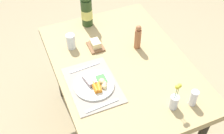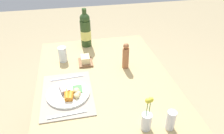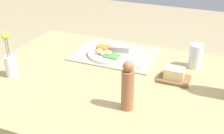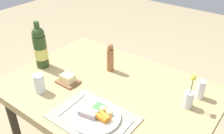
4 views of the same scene
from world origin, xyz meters
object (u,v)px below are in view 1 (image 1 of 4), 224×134
object	(u,v)px
butter_dish	(96,45)
flower_vase	(174,100)
dining_table	(122,72)
dinner_plate	(95,84)
knife	(102,106)
salt_shaker	(194,98)
water_tumbler	(71,42)
wine_bottle	(87,9)
fork	(85,68)
pepper_mill	(138,37)

from	to	relation	value
butter_dish	flower_vase	bearing A→B (deg)	19.17
dining_table	flower_vase	xyz separation A→B (m)	(0.43, 0.13, 0.14)
dinner_plate	flower_vase	world-z (taller)	flower_vase
knife	salt_shaker	world-z (taller)	salt_shaker
flower_vase	water_tumbler	bearing A→B (deg)	-151.82
knife	wine_bottle	bearing A→B (deg)	162.83
dinner_plate	fork	size ratio (longest dim) A/B	1.19
flower_vase	wine_bottle	bearing A→B (deg)	-168.28
salt_shaker	butter_dish	distance (m)	0.76
dinner_plate	wine_bottle	distance (m)	0.64
dining_table	pepper_mill	distance (m)	0.26
fork	salt_shaker	xyz separation A→B (m)	(0.51, 0.48, 0.04)
knife	butter_dish	xyz separation A→B (m)	(-0.50, 0.14, 0.01)
wine_bottle	flower_vase	bearing A→B (deg)	11.72
water_tumbler	knife	bearing A→B (deg)	1.26
dining_table	dinner_plate	distance (m)	0.28
knife	butter_dish	distance (m)	0.52
dining_table	salt_shaker	size ratio (longest dim) A/B	11.26
dinner_plate	water_tumbler	size ratio (longest dim) A/B	2.24
wine_bottle	water_tumbler	bearing A→B (deg)	-42.18
pepper_mill	wine_bottle	xyz separation A→B (m)	(-0.39, -0.23, 0.05)
fork	flower_vase	xyz separation A→B (m)	(0.49, 0.37, 0.06)
dining_table	pepper_mill	world-z (taller)	pepper_mill
dining_table	salt_shaker	bearing A→B (deg)	27.93
pepper_mill	water_tumbler	xyz separation A→B (m)	(-0.18, -0.43, -0.04)
flower_vase	dinner_plate	bearing A→B (deg)	-131.71
pepper_mill	flower_vase	bearing A→B (deg)	-4.16
salt_shaker	butter_dish	bearing A→B (deg)	-153.16
dinner_plate	butter_dish	size ratio (longest dim) A/B	1.92
dining_table	wine_bottle	bearing A→B (deg)	-172.32
dinner_plate	wine_bottle	xyz separation A→B (m)	(-0.61, 0.17, 0.12)
water_tumbler	salt_shaker	distance (m)	0.89
water_tumbler	flower_vase	xyz separation A→B (m)	(0.72, 0.39, 0.02)
salt_shaker	dinner_plate	bearing A→B (deg)	-125.73
salt_shaker	water_tumbler	bearing A→B (deg)	-145.95
water_tumbler	salt_shaker	xyz separation A→B (m)	(0.74, 0.50, 0.00)
dinner_plate	fork	world-z (taller)	dinner_plate
fork	wine_bottle	size ratio (longest dim) A/B	0.67
dinner_plate	salt_shaker	size ratio (longest dim) A/B	2.34
fork	water_tumbler	size ratio (longest dim) A/B	1.88
pepper_mill	salt_shaker	distance (m)	0.57
butter_dish	dining_table	bearing A→B (deg)	24.59
pepper_mill	wine_bottle	size ratio (longest dim) A/B	0.60
fork	wine_bottle	bearing A→B (deg)	154.86
dinner_plate	pepper_mill	bearing A→B (deg)	119.32
dining_table	flower_vase	distance (m)	0.47
pepper_mill	butter_dish	distance (m)	0.30
knife	salt_shaker	size ratio (longest dim) A/B	1.94
dining_table	water_tumbler	world-z (taller)	water_tumbler
pepper_mill	water_tumbler	world-z (taller)	pepper_mill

